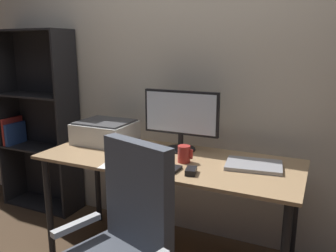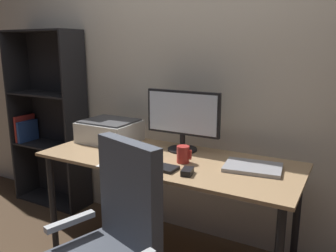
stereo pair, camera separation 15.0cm
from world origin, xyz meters
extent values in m
cube|color=beige|center=(0.00, 0.51, 1.30)|extent=(6.40, 0.10, 2.60)
cube|color=tan|center=(0.00, 0.00, 0.73)|extent=(1.65, 0.67, 0.02)
cylinder|color=black|center=(-0.76, -0.28, 0.36)|extent=(0.04, 0.04, 0.72)
cylinder|color=black|center=(-0.76, 0.28, 0.36)|extent=(0.04, 0.04, 0.72)
cylinder|color=black|center=(0.76, 0.28, 0.36)|extent=(0.04, 0.04, 0.72)
cylinder|color=black|center=(0.01, 0.20, 0.75)|extent=(0.20, 0.20, 0.01)
cylinder|color=black|center=(0.01, 0.20, 0.80)|extent=(0.04, 0.04, 0.10)
cube|color=black|center=(0.01, 0.20, 1.00)|extent=(0.53, 0.03, 0.30)
cube|color=silver|center=(0.01, 0.18, 1.00)|extent=(0.50, 0.01, 0.27)
cube|color=black|center=(0.01, -0.19, 0.75)|extent=(0.29, 0.12, 0.02)
cube|color=black|center=(0.23, -0.20, 0.76)|extent=(0.08, 0.11, 0.03)
cylinder|color=#B72D28|center=(0.12, -0.03, 0.79)|extent=(0.08, 0.08, 0.10)
cube|color=#B72D28|center=(0.17, -0.03, 0.80)|extent=(0.02, 0.01, 0.06)
cube|color=#99999E|center=(0.53, 0.06, 0.75)|extent=(0.35, 0.27, 0.02)
cube|color=silver|center=(-0.57, 0.14, 0.81)|extent=(0.40, 0.34, 0.15)
cube|color=#424244|center=(-0.57, 0.14, 0.90)|extent=(0.37, 0.31, 0.01)
cube|color=white|center=(-0.21, -0.18, 0.74)|extent=(0.25, 0.32, 0.00)
cube|color=#474C56|center=(0.11, -0.58, 0.75)|extent=(0.40, 0.19, 0.52)
cube|color=#B7BABC|center=(-0.17, -0.69, 0.58)|extent=(0.12, 0.26, 0.03)
cube|color=black|center=(-1.75, 0.30, 0.78)|extent=(0.02, 0.28, 1.57)
cube|color=black|center=(-1.05, 0.30, 0.78)|extent=(0.02, 0.28, 1.57)
cube|color=black|center=(-1.40, 0.43, 0.78)|extent=(0.72, 0.01, 1.57)
cube|color=black|center=(-1.40, 0.30, 0.01)|extent=(0.69, 0.26, 0.02)
cube|color=black|center=(-1.40, 0.30, 0.55)|extent=(0.69, 0.26, 0.02)
cube|color=black|center=(-1.40, 0.30, 1.02)|extent=(0.69, 0.26, 0.02)
cube|color=black|center=(-1.40, 0.30, 1.56)|extent=(0.69, 0.26, 0.02)
cube|color=#B22D28|center=(-1.70, 0.29, 0.68)|extent=(0.02, 0.22, 0.24)
cube|color=#28478C|center=(-1.67, 0.29, 0.65)|extent=(0.03, 0.22, 0.20)
camera|label=1|loc=(0.87, -1.87, 1.43)|focal=36.58mm
camera|label=2|loc=(1.00, -1.81, 1.43)|focal=36.58mm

